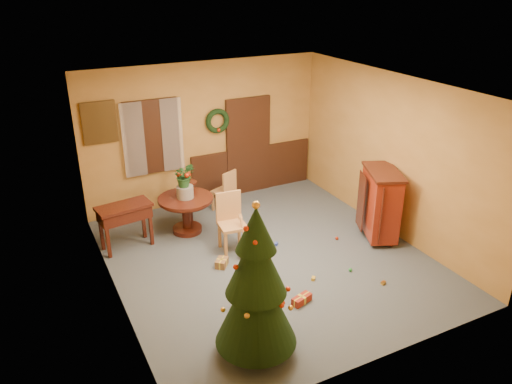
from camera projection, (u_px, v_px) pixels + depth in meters
room_envelope at (216, 148)px, 10.32m from camera, size 5.50×5.50×5.50m
dining_table at (186, 208)px, 9.16m from camera, size 1.01×1.01×0.70m
urn at (185, 192)px, 9.03m from camera, size 0.31×0.31×0.22m
centerpiece_plant at (184, 175)px, 8.90m from camera, size 0.38×0.33×0.42m
chair_near at (231, 220)px, 8.58m from camera, size 0.49×0.49×1.03m
chair_far at (226, 189)px, 9.98m from camera, size 0.50×0.50×0.88m
guitar at (247, 239)px, 8.34m from camera, size 0.35×0.50×0.70m
plant_stand at (189, 197)px, 9.56m from camera, size 0.32×0.32×0.82m
stand_plant at (188, 173)px, 9.35m from camera, size 0.25×0.23×0.37m
christmas_tree at (256, 286)px, 5.99m from camera, size 1.03×1.03×2.13m
writing_desk at (125, 216)px, 8.58m from camera, size 0.97×0.58×0.81m
sideboard at (380, 202)px, 8.90m from camera, size 0.90×1.14×1.30m
gift_a at (250, 307)px, 7.10m from camera, size 0.40×0.36×0.18m
gift_b at (242, 301)px, 7.20m from camera, size 0.23×0.23×0.21m
gift_c at (222, 263)px, 8.22m from camera, size 0.28×0.29×0.13m
gift_d at (302, 299)px, 7.32m from camera, size 0.35×0.22×0.12m
toy_a at (276, 244)px, 8.87m from camera, size 0.09×0.09×0.05m
toy_b at (350, 270)px, 8.09m from camera, size 0.06×0.06×0.06m
toy_c at (313, 279)px, 7.87m from camera, size 0.09×0.09×0.05m
toy_d at (337, 238)px, 9.05m from camera, size 0.06×0.06×0.06m
toy_e at (383, 283)px, 7.76m from camera, size 0.09×0.07×0.05m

